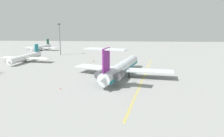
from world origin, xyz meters
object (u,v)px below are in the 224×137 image
at_px(airliner_far_right, 41,47).
at_px(ground_crew_near_tail, 80,65).
at_px(safety_cone_nose, 60,88).
at_px(ground_crew_near_nose, 94,60).
at_px(main_jetliner, 121,68).
at_px(airliner_mid_right, 25,58).
at_px(light_mast, 60,38).

xyz_separation_m(airliner_far_right, ground_crew_near_tail, (-63.20, -45.98, -1.29)).
relative_size(airliner_far_right, safety_cone_nose, 50.65).
bearing_deg(ground_crew_near_nose, ground_crew_near_tail, -155.30).
xyz_separation_m(main_jetliner, safety_cone_nose, (-17.91, 19.99, -3.54)).
bearing_deg(ground_crew_near_nose, airliner_mid_right, 136.79).
height_order(ground_crew_near_nose, safety_cone_nose, ground_crew_near_nose).
bearing_deg(airliner_far_right, ground_crew_near_tail, 44.62).
bearing_deg(safety_cone_nose, ground_crew_near_nose, -4.38).
height_order(airliner_mid_right, airliner_far_right, airliner_mid_right).
relative_size(main_jetliner, airliner_far_right, 1.70).
height_order(main_jetliner, safety_cone_nose, main_jetliner).
relative_size(main_jetliner, ground_crew_near_nose, 27.56).
bearing_deg(light_mast, airliner_far_right, 45.10).
relative_size(ground_crew_near_tail, light_mast, 0.09).
bearing_deg(ground_crew_near_tail, safety_cone_nose, 178.32).
distance_m(airliner_far_right, safety_cone_nose, 110.30).
distance_m(main_jetliner, ground_crew_near_tail, 28.15).
relative_size(airliner_mid_right, airliner_far_right, 1.09).
bearing_deg(ground_crew_near_nose, light_mast, 89.83).
bearing_deg(ground_crew_near_tail, ground_crew_near_nose, -21.92).
bearing_deg(airliner_mid_right, light_mast, 164.99).
relative_size(airliner_mid_right, light_mast, 1.41).
distance_m(airliner_far_right, ground_crew_near_tail, 78.16).
xyz_separation_m(airliner_far_right, light_mast, (-23.39, -23.47, 9.45)).
bearing_deg(airliner_far_right, main_jetliner, 47.79).
height_order(airliner_far_right, light_mast, light_mast).
relative_size(main_jetliner, light_mast, 2.21).
xyz_separation_m(main_jetliner, light_mast, (58.54, 43.34, 8.09)).
xyz_separation_m(airliner_mid_right, ground_crew_near_tail, (-11.56, -34.42, -1.50)).
xyz_separation_m(airliner_far_right, safety_cone_nose, (-99.84, -46.82, -2.18)).
height_order(ground_crew_near_tail, safety_cone_nose, ground_crew_near_tail).
height_order(main_jetliner, light_mast, light_mast).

